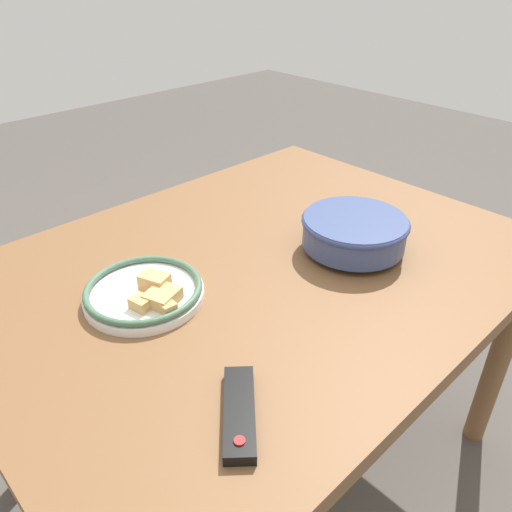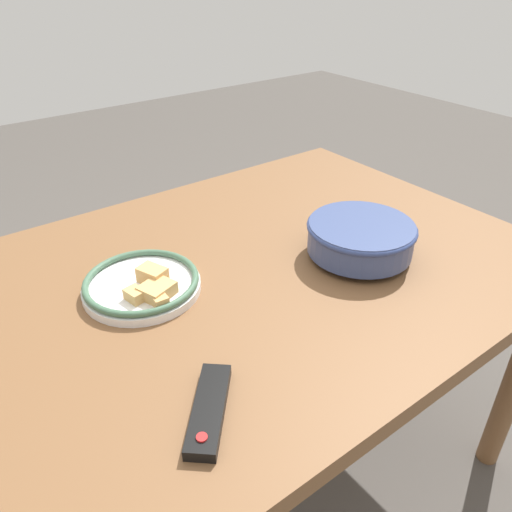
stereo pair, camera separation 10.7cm
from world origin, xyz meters
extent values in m
plane|color=#4C4742|center=(0.00, 0.00, 0.00)|extent=(8.00, 8.00, 0.00)
cube|color=brown|center=(0.00, 0.00, 0.69)|extent=(1.26, 0.95, 0.04)
cylinder|color=brown|center=(-0.56, -0.41, 0.34)|extent=(0.06, 0.06, 0.67)
cylinder|color=brown|center=(-0.56, 0.41, 0.34)|extent=(0.06, 0.06, 0.67)
cylinder|color=#384775|center=(-0.19, 0.12, 0.72)|extent=(0.11, 0.11, 0.02)
cylinder|color=#384775|center=(-0.19, 0.12, 0.76)|extent=(0.24, 0.24, 0.07)
cylinder|color=#9E4C1E|center=(-0.19, 0.12, 0.76)|extent=(0.21, 0.21, 0.06)
torus|color=navy|center=(-0.19, 0.12, 0.79)|extent=(0.25, 0.25, 0.01)
cylinder|color=white|center=(0.27, -0.06, 0.72)|extent=(0.24, 0.24, 0.02)
torus|color=#42664C|center=(0.27, -0.06, 0.74)|extent=(0.24, 0.24, 0.01)
cube|color=tan|center=(0.27, 0.02, 0.74)|extent=(0.03, 0.05, 0.02)
cube|color=#B2753D|center=(0.24, -0.04, 0.74)|extent=(0.05, 0.03, 0.02)
cube|color=tan|center=(0.30, -0.01, 0.74)|extent=(0.04, 0.05, 0.02)
cube|color=tan|center=(0.25, -0.05, 0.75)|extent=(0.06, 0.07, 0.03)
cube|color=tan|center=(0.26, 0.00, 0.74)|extent=(0.08, 0.07, 0.03)
cube|color=black|center=(0.33, 0.30, 0.72)|extent=(0.15, 0.16, 0.02)
cylinder|color=red|center=(0.37, 0.35, 0.73)|extent=(0.02, 0.02, 0.00)
camera|label=1|loc=(0.67, 0.69, 1.32)|focal=35.00mm
camera|label=2|loc=(0.58, 0.76, 1.32)|focal=35.00mm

